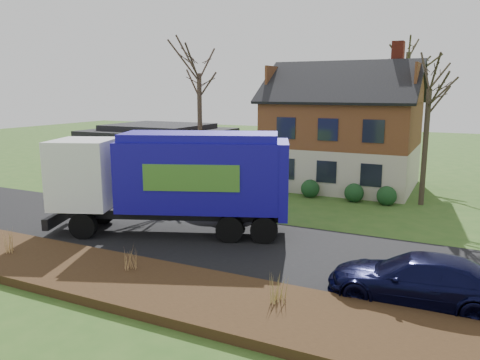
% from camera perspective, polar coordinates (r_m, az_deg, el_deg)
% --- Properties ---
extents(ground, '(120.00, 120.00, 0.00)m').
position_cam_1_polar(ground, '(20.02, -3.35, -7.34)').
color(ground, '#2E531B').
rests_on(ground, ground).
extents(road, '(80.00, 7.00, 0.02)m').
position_cam_1_polar(road, '(20.01, -3.35, -7.31)').
color(road, black).
rests_on(road, ground).
extents(mulch_verge, '(80.00, 3.50, 0.30)m').
position_cam_1_polar(mulch_verge, '(15.86, -12.99, -12.05)').
color(mulch_verge, black).
rests_on(mulch_verge, ground).
extents(main_house, '(12.95, 8.95, 9.26)m').
position_cam_1_polar(main_house, '(31.53, 11.57, 6.62)').
color(main_house, '#C1B59B').
rests_on(main_house, ground).
extents(ranch_house, '(9.80, 8.20, 3.70)m').
position_cam_1_polar(ranch_house, '(36.73, -9.80, 3.79)').
color(ranch_house, maroon).
rests_on(ranch_house, ground).
extents(garbage_truck, '(10.72, 6.41, 4.47)m').
position_cam_1_polar(garbage_truck, '(20.59, -7.85, 0.49)').
color(garbage_truck, black).
rests_on(garbage_truck, ground).
extents(silver_sedan, '(5.10, 3.43, 1.59)m').
position_cam_1_polar(silver_sedan, '(24.23, -2.82, -2.15)').
color(silver_sedan, '#ADB1B5').
rests_on(silver_sedan, ground).
extents(navy_wagon, '(5.33, 2.38, 1.52)m').
position_cam_1_polar(navy_wagon, '(15.03, 20.86, -11.32)').
color(navy_wagon, black).
rests_on(navy_wagon, ground).
extents(tree_front_west, '(3.43, 3.43, 10.19)m').
position_cam_1_polar(tree_front_west, '(30.99, -5.05, 14.80)').
color(tree_front_west, '#3D2E24').
rests_on(tree_front_west, ground).
extents(tree_front_east, '(3.26, 3.26, 9.06)m').
position_cam_1_polar(tree_front_east, '(27.24, 22.26, 12.44)').
color(tree_front_east, '#3A3022').
rests_on(tree_front_east, ground).
extents(tree_back, '(3.90, 3.90, 12.34)m').
position_cam_1_polar(tree_back, '(38.81, 19.99, 16.22)').
color(tree_back, '#3F3726').
rests_on(tree_back, ground).
extents(grass_clump_west, '(0.35, 0.29, 0.93)m').
position_cam_1_polar(grass_clump_west, '(19.55, -26.26, -6.57)').
color(grass_clump_west, tan).
rests_on(grass_clump_west, mulch_verge).
extents(grass_clump_mid, '(0.31, 0.26, 0.87)m').
position_cam_1_polar(grass_clump_mid, '(16.39, -13.27, -9.11)').
color(grass_clump_mid, '#9B7444').
rests_on(grass_clump_mid, mulch_verge).
extents(grass_clump_east, '(0.35, 0.29, 0.87)m').
position_cam_1_polar(grass_clump_east, '(13.69, 4.75, -12.94)').
color(grass_clump_east, olive).
rests_on(grass_clump_east, mulch_verge).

